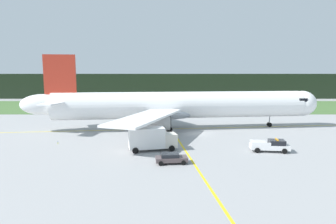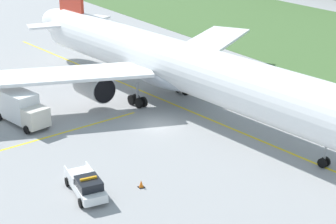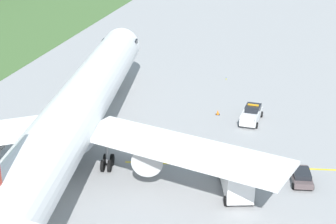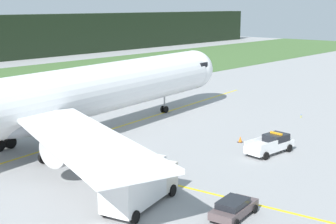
{
  "view_description": "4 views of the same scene",
  "coord_description": "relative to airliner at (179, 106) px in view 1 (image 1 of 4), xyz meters",
  "views": [
    {
      "loc": [
        -5.94,
        -52.52,
        11.27
      ],
      "look_at": [
        -6.19,
        3.98,
        3.68
      ],
      "focal_mm": 29.89,
      "sensor_mm": 36.0,
      "label": 1
    },
    {
      "loc": [
        44.98,
        -27.68,
        22.0
      ],
      "look_at": [
        4.92,
        -1.88,
        3.56
      ],
      "focal_mm": 57.82,
      "sensor_mm": 36.0,
      "label": 2
    },
    {
      "loc": [
        -51.34,
        -14.18,
        24.58
      ],
      "look_at": [
        0.01,
        -3.76,
        4.05
      ],
      "focal_mm": 55.51,
      "sensor_mm": 36.0,
      "label": 3
    },
    {
      "loc": [
        -31.81,
        -34.88,
        14.12
      ],
      "look_at": [
        5.12,
        -2.78,
        3.38
      ],
      "focal_mm": 52.29,
      "sensor_mm": 36.0,
      "label": 4
    }
  ],
  "objects": [
    {
      "name": "ground",
      "position": [
        3.91,
        -5.09,
        -4.86
      ],
      "size": [
        320.0,
        320.0,
        0.0
      ],
      "primitive_type": "plane",
      "color": "#959697"
    },
    {
      "name": "grass_verge",
      "position": [
        3.91,
        41.0,
        -4.84
      ],
      "size": [
        320.0,
        40.02,
        0.04
      ],
      "primitive_type": "cube",
      "color": "#436633",
      "rests_on": "ground"
    },
    {
      "name": "distant_tree_line",
      "position": [
        3.91,
        75.68,
        0.94
      ],
      "size": [
        288.0,
        5.8,
        11.6
      ],
      "primitive_type": "cube",
      "color": "black",
      "rests_on": "ground"
    },
    {
      "name": "taxiway_centerline_main",
      "position": [
        0.62,
        0.07,
        -4.85
      ],
      "size": [
        81.83,
        9.87,
        0.01
      ],
      "primitive_type": "cube",
      "rotation": [
        0.0,
        0.0,
        0.12
      ],
      "color": "yellow",
      "rests_on": "ground"
    },
    {
      "name": "taxiway_centerline_spur",
      "position": [
        1.18,
        -22.47,
        -4.85
      ],
      "size": [
        4.32,
        34.45,
        0.01
      ],
      "primitive_type": "cube",
      "rotation": [
        0.0,
        0.0,
        1.69
      ],
      "color": "yellow",
      "rests_on": "ground"
    },
    {
      "name": "airliner",
      "position": [
        0.0,
        0.0,
        0.0
      ],
      "size": [
        61.74,
        42.9,
        15.12
      ],
      "color": "white",
      "rests_on": "ground"
    },
    {
      "name": "ops_pickup_truck",
      "position": [
        13.13,
        -17.56,
        -3.95
      ],
      "size": [
        5.75,
        2.76,
        1.94
      ],
      "color": "white",
      "rests_on": "ground"
    },
    {
      "name": "catering_truck",
      "position": [
        -4.54,
        -16.93,
        -3.02
      ],
      "size": [
        7.46,
        4.02,
        3.63
      ],
      "color": "beige",
      "rests_on": "ground"
    },
    {
      "name": "staff_car",
      "position": [
        -1.65,
        -23.04,
        -4.16
      ],
      "size": [
        4.2,
        2.34,
        1.3
      ],
      "color": "#524445",
      "rests_on": "ground"
    },
    {
      "name": "apron_cone",
      "position": [
        14.44,
        -13.22,
        -4.55
      ],
      "size": [
        0.5,
        0.5,
        0.63
      ],
      "color": "black",
      "rests_on": "ground"
    },
    {
      "name": "taxiway_edge_light_west",
      "position": [
        -20.11,
        -12.88,
        -4.64
      ],
      "size": [
        0.12,
        0.12,
        0.39
      ],
      "color": "yellow",
      "rests_on": "ground"
    }
  ]
}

